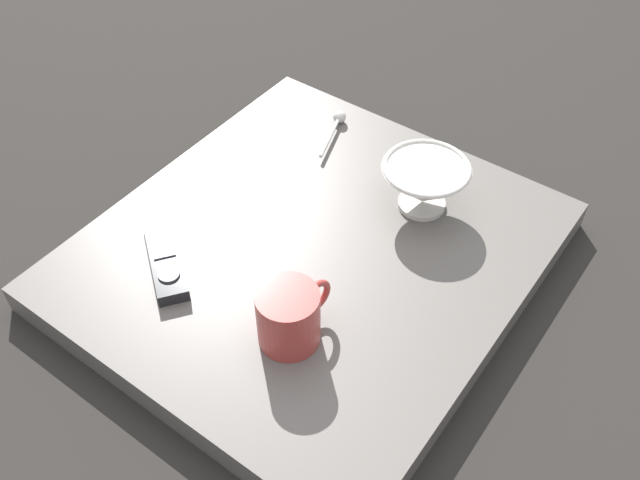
{
  "coord_description": "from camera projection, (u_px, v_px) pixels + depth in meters",
  "views": [
    {
      "loc": [
        0.43,
        -0.56,
        0.8
      ],
      "look_at": [
        0.02,
        -0.0,
        0.07
      ],
      "focal_mm": 39.89,
      "sensor_mm": 36.0,
      "label": 1
    }
  ],
  "objects": [
    {
      "name": "ground_plane",
      "position": [
        312.0,
        266.0,
        1.07
      ],
      "size": [
        6.0,
        6.0,
        0.0
      ],
      "primitive_type": "plane",
      "color": "black"
    },
    {
      "name": "teaspoon",
      "position": [
        337.0,
        122.0,
        1.22
      ],
      "size": [
        0.05,
        0.12,
        0.02
      ],
      "color": "silver",
      "rests_on": "table"
    },
    {
      "name": "coffee_mug",
      "position": [
        290.0,
        316.0,
        0.89
      ],
      "size": [
        0.08,
        0.11,
        0.09
      ],
      "color": "#A53833",
      "rests_on": "table"
    },
    {
      "name": "tv_remote_near",
      "position": [
        165.0,
        257.0,
        1.0
      ],
      "size": [
        0.16,
        0.13,
        0.02
      ],
      "color": "black",
      "rests_on": "table"
    },
    {
      "name": "table",
      "position": [
        312.0,
        255.0,
        1.05
      ],
      "size": [
        0.59,
        0.64,
        0.05
      ],
      "color": "#5B5651",
      "rests_on": "ground"
    },
    {
      "name": "cereal_bowl",
      "position": [
        424.0,
        184.0,
        1.06
      ],
      "size": [
        0.13,
        0.13,
        0.08
      ],
      "color": "beige",
      "rests_on": "table"
    }
  ]
}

